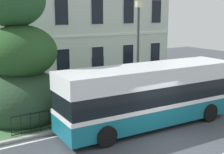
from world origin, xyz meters
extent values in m
cube|color=#40444B|center=(0.00, 0.00, -0.03)|extent=(60.00, 56.00, 0.06)
cube|color=silver|center=(0.00, 3.65, 0.00)|extent=(54.00, 0.14, 0.01)
cube|color=#9E9E99|center=(0.00, 4.12, 0.06)|extent=(57.00, 0.24, 0.12)
cube|color=#416B42|center=(0.00, 7.31, 0.06)|extent=(57.00, 6.15, 0.12)
cube|color=silver|center=(2.72, 16.89, 6.08)|extent=(14.63, 10.76, 11.91)
cube|color=white|center=(2.72, 11.47, 4.02)|extent=(14.63, 0.06, 0.20)
cube|color=#2D333D|center=(2.72, 11.46, 1.22)|extent=(1.10, 0.06, 2.20)
cube|color=white|center=(-3.13, 11.46, 2.14)|extent=(1.12, 0.04, 2.01)
cube|color=black|center=(-3.13, 11.44, 2.14)|extent=(1.02, 0.03, 1.91)
cube|color=white|center=(-0.20, 11.46, 2.14)|extent=(1.12, 0.04, 2.01)
cube|color=black|center=(-0.20, 11.44, 2.14)|extent=(1.02, 0.03, 1.91)
cube|color=white|center=(2.72, 11.46, 2.14)|extent=(1.12, 0.04, 2.01)
cube|color=black|center=(2.72, 11.44, 2.14)|extent=(1.02, 0.03, 1.91)
cube|color=white|center=(5.65, 11.46, 2.14)|extent=(1.12, 0.04, 2.01)
cube|color=black|center=(5.65, 11.44, 2.14)|extent=(1.02, 0.03, 1.91)
cube|color=white|center=(8.58, 11.46, 2.14)|extent=(1.12, 0.04, 2.01)
cube|color=black|center=(8.58, 11.44, 2.14)|extent=(1.02, 0.03, 1.91)
cube|color=white|center=(-3.13, 11.46, 5.80)|extent=(1.12, 0.04, 2.01)
cube|color=black|center=(-3.13, 11.44, 5.80)|extent=(1.02, 0.03, 1.91)
cube|color=white|center=(-0.20, 11.46, 5.80)|extent=(1.12, 0.04, 2.01)
cube|color=black|center=(-0.20, 11.44, 5.80)|extent=(1.02, 0.03, 1.91)
cube|color=white|center=(2.72, 11.46, 5.80)|extent=(1.12, 0.04, 2.01)
cube|color=black|center=(2.72, 11.44, 5.80)|extent=(1.02, 0.03, 1.91)
cube|color=white|center=(5.65, 11.46, 5.80)|extent=(1.12, 0.04, 2.01)
cube|color=black|center=(5.65, 11.44, 5.80)|extent=(1.02, 0.03, 1.91)
cube|color=white|center=(8.58, 11.46, 5.80)|extent=(1.12, 0.04, 2.01)
cube|color=black|center=(8.58, 11.44, 5.80)|extent=(1.02, 0.03, 1.91)
cube|color=black|center=(2.72, 4.40, 1.07)|extent=(17.29, 0.04, 0.04)
cube|color=black|center=(2.72, 4.40, 0.20)|extent=(17.29, 0.04, 0.04)
cylinder|color=black|center=(-5.92, 4.40, 0.59)|extent=(0.02, 0.02, 0.95)
cylinder|color=black|center=(-5.47, 4.40, 0.59)|extent=(0.02, 0.02, 0.95)
cylinder|color=black|center=(-5.01, 4.40, 0.59)|extent=(0.02, 0.02, 0.95)
cylinder|color=black|center=(-4.56, 4.40, 0.59)|extent=(0.02, 0.02, 0.95)
cylinder|color=black|center=(-4.10, 4.40, 0.59)|extent=(0.02, 0.02, 0.95)
cylinder|color=black|center=(-3.65, 4.40, 0.59)|extent=(0.02, 0.02, 0.95)
cylinder|color=black|center=(-3.19, 4.40, 0.59)|extent=(0.02, 0.02, 0.95)
cylinder|color=black|center=(-2.74, 4.40, 0.59)|extent=(0.02, 0.02, 0.95)
cylinder|color=black|center=(-2.28, 4.40, 0.59)|extent=(0.02, 0.02, 0.95)
cylinder|color=black|center=(-1.83, 4.40, 0.59)|extent=(0.02, 0.02, 0.95)
cylinder|color=black|center=(-1.37, 4.40, 0.59)|extent=(0.02, 0.02, 0.95)
cylinder|color=black|center=(-0.92, 4.40, 0.59)|extent=(0.02, 0.02, 0.95)
cylinder|color=black|center=(-0.46, 4.40, 0.59)|extent=(0.02, 0.02, 0.95)
cylinder|color=black|center=(-0.01, 4.40, 0.59)|extent=(0.02, 0.02, 0.95)
cylinder|color=black|center=(0.45, 4.40, 0.59)|extent=(0.02, 0.02, 0.95)
cylinder|color=black|center=(0.90, 4.40, 0.59)|extent=(0.02, 0.02, 0.95)
cylinder|color=black|center=(1.36, 4.40, 0.59)|extent=(0.02, 0.02, 0.95)
cylinder|color=black|center=(1.81, 4.40, 0.59)|extent=(0.02, 0.02, 0.95)
cylinder|color=black|center=(2.27, 4.40, 0.59)|extent=(0.02, 0.02, 0.95)
cylinder|color=black|center=(2.72, 4.40, 0.59)|extent=(0.02, 0.02, 0.95)
cylinder|color=black|center=(3.18, 4.40, 0.59)|extent=(0.02, 0.02, 0.95)
cylinder|color=black|center=(3.63, 4.40, 0.59)|extent=(0.02, 0.02, 0.95)
cylinder|color=black|center=(4.09, 4.40, 0.59)|extent=(0.02, 0.02, 0.95)
cylinder|color=black|center=(4.54, 4.40, 0.59)|extent=(0.02, 0.02, 0.95)
cylinder|color=black|center=(5.00, 4.40, 0.59)|extent=(0.02, 0.02, 0.95)
cylinder|color=black|center=(5.45, 4.40, 0.59)|extent=(0.02, 0.02, 0.95)
cylinder|color=black|center=(5.91, 4.40, 0.59)|extent=(0.02, 0.02, 0.95)
cylinder|color=black|center=(6.36, 4.40, 0.59)|extent=(0.02, 0.02, 0.95)
cylinder|color=black|center=(6.82, 4.40, 0.59)|extent=(0.02, 0.02, 0.95)
cylinder|color=black|center=(7.27, 4.40, 0.59)|extent=(0.02, 0.02, 0.95)
cylinder|color=black|center=(7.73, 4.40, 0.59)|extent=(0.02, 0.02, 0.95)
cylinder|color=black|center=(8.18, 4.40, 0.59)|extent=(0.02, 0.02, 0.95)
cylinder|color=black|center=(8.64, 4.40, 0.59)|extent=(0.02, 0.02, 0.95)
cylinder|color=#423328|center=(-4.84, 6.92, 0.83)|extent=(0.40, 0.40, 1.43)
ellipsoid|color=#254029|center=(-4.66, 6.70, 1.12)|extent=(4.50, 4.50, 3.38)
ellipsoid|color=#234821|center=(-4.61, 6.68, 3.73)|extent=(3.74, 3.74, 2.76)
ellipsoid|color=#214726|center=(-4.79, 7.02, 6.35)|extent=(3.35, 3.35, 2.78)
cube|color=#14677B|center=(0.54, 2.44, 0.77)|extent=(9.67, 2.74, 1.03)
cube|color=white|center=(0.54, 2.44, 1.25)|extent=(9.69, 2.76, 0.20)
cube|color=black|center=(0.54, 2.44, 1.77)|extent=(9.59, 2.69, 0.97)
cube|color=silver|center=(0.54, 2.44, 2.68)|extent=(9.67, 2.74, 0.86)
cube|color=black|center=(5.35, 2.26, 1.72)|extent=(0.13, 2.00, 0.89)
cube|color=black|center=(5.35, 2.26, 2.64)|extent=(0.12, 1.71, 0.55)
cylinder|color=silver|center=(5.38, 3.02, 0.48)|extent=(0.05, 0.20, 0.20)
cylinder|color=black|center=(3.74, 3.46, 0.48)|extent=(0.97, 0.34, 0.96)
cylinder|color=black|center=(3.66, 1.18, 0.48)|extent=(0.97, 0.34, 0.96)
cylinder|color=black|center=(-2.58, 3.70, 0.48)|extent=(0.97, 0.34, 0.96)
cylinder|color=black|center=(-2.67, 1.42, 0.48)|extent=(0.97, 0.34, 0.96)
cylinder|color=#333338|center=(2.09, 5.49, 3.06)|extent=(0.14, 0.14, 5.89)
cube|color=beige|center=(2.09, 5.49, 6.19)|extent=(0.36, 0.24, 0.36)
cylinder|color=#23472D|center=(7.52, 4.73, 0.55)|extent=(0.46, 0.46, 0.86)
ellipsoid|color=black|center=(7.52, 4.73, 1.06)|extent=(0.47, 0.47, 0.16)
camera|label=1|loc=(-9.16, -9.17, 5.71)|focal=49.20mm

